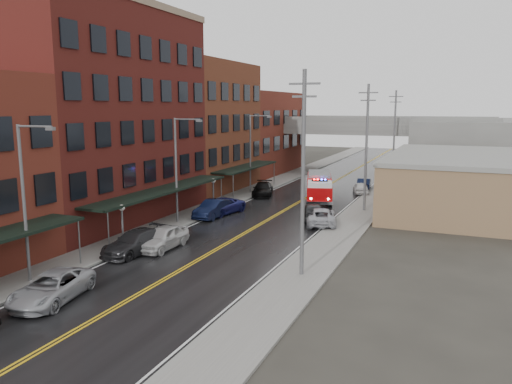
% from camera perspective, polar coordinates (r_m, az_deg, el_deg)
% --- Properties ---
extents(road, '(11.00, 160.00, 0.02)m').
position_cam_1_polar(road, '(46.04, 2.24, -2.72)').
color(road, black).
rests_on(road, ground).
extents(sidewalk_left, '(3.00, 160.00, 0.15)m').
position_cam_1_polar(sidewalk_left, '(48.98, -5.80, -1.92)').
color(sidewalk_left, slate).
rests_on(sidewalk_left, ground).
extents(sidewalk_right, '(3.00, 160.00, 0.15)m').
position_cam_1_polar(sidewalk_right, '(44.10, 11.18, -3.37)').
color(sidewalk_right, slate).
rests_on(sidewalk_right, ground).
extents(curb_left, '(0.30, 160.00, 0.15)m').
position_cam_1_polar(curb_left, '(48.23, -4.07, -2.08)').
color(curb_left, gray).
rests_on(curb_left, ground).
extents(curb_right, '(0.30, 160.00, 0.15)m').
position_cam_1_polar(curb_right, '(44.44, 9.10, -3.21)').
color(curb_right, gray).
rests_on(curb_right, ground).
extents(brick_building_b, '(9.00, 20.00, 18.00)m').
position_cam_1_polar(brick_building_b, '(45.51, -17.00, 8.14)').
color(brick_building_b, '#511715').
rests_on(brick_building_b, ground).
extents(brick_building_c, '(9.00, 15.00, 15.00)m').
position_cam_1_polar(brick_building_c, '(60.11, -6.22, 7.37)').
color(brick_building_c, brown).
rests_on(brick_building_c, ground).
extents(brick_building_far, '(9.00, 20.00, 12.00)m').
position_cam_1_polar(brick_building_far, '(75.98, 0.19, 6.79)').
color(brick_building_far, maroon).
rests_on(brick_building_far, ground).
extents(tan_building, '(14.00, 22.00, 5.00)m').
position_cam_1_polar(tan_building, '(52.71, 22.78, 0.87)').
color(tan_building, '#8B654B').
rests_on(tan_building, ground).
extents(right_far_block, '(18.00, 30.00, 8.00)m').
position_cam_1_polar(right_far_block, '(82.43, 24.26, 4.77)').
color(right_far_block, slate).
rests_on(right_far_block, ground).
extents(awning_1, '(2.60, 18.00, 3.09)m').
position_cam_1_polar(awning_1, '(42.63, -10.55, 0.19)').
color(awning_1, black).
rests_on(awning_1, ground).
extents(awning_2, '(2.60, 13.00, 3.09)m').
position_cam_1_polar(awning_2, '(57.92, -1.09, 2.85)').
color(awning_2, black).
rests_on(awning_2, ground).
extents(globe_lamp_1, '(0.44, 0.44, 3.12)m').
position_cam_1_polar(globe_lamp_1, '(36.53, -15.06, -2.65)').
color(globe_lamp_1, '#59595B').
rests_on(globe_lamp_1, ground).
extents(globe_lamp_2, '(0.44, 0.44, 3.12)m').
position_cam_1_polar(globe_lamp_2, '(48.16, -4.90, 0.60)').
color(globe_lamp_2, '#59595B').
rests_on(globe_lamp_2, ground).
extents(street_lamp_0, '(2.64, 0.22, 9.00)m').
position_cam_1_polar(street_lamp_0, '(30.31, -24.74, -0.20)').
color(street_lamp_0, '#59595B').
rests_on(street_lamp_0, ground).
extents(street_lamp_1, '(2.64, 0.22, 9.00)m').
position_cam_1_polar(street_lamp_1, '(42.66, -8.85, 3.23)').
color(street_lamp_1, '#59595B').
rests_on(street_lamp_1, ground).
extents(street_lamp_2, '(2.64, 0.22, 9.00)m').
position_cam_1_polar(street_lamp_2, '(56.87, -0.42, 4.96)').
color(street_lamp_2, '#59595B').
rests_on(street_lamp_2, ground).
extents(utility_pole_0, '(1.80, 0.24, 12.00)m').
position_cam_1_polar(utility_pole_0, '(28.66, 5.40, 2.40)').
color(utility_pole_0, '#59595B').
rests_on(utility_pole_0, ground).
extents(utility_pole_1, '(1.80, 0.24, 12.00)m').
position_cam_1_polar(utility_pole_1, '(48.05, 12.51, 5.18)').
color(utility_pole_1, '#59595B').
rests_on(utility_pole_1, ground).
extents(utility_pole_2, '(1.80, 0.24, 12.00)m').
position_cam_1_polar(utility_pole_2, '(67.79, 15.52, 6.33)').
color(utility_pole_2, '#59595B').
rests_on(utility_pole_2, ground).
extents(overpass, '(40.00, 10.00, 7.50)m').
position_cam_1_polar(overpass, '(75.89, 10.75, 6.60)').
color(overpass, slate).
rests_on(overpass, ground).
extents(fire_truck, '(4.85, 8.35, 2.90)m').
position_cam_1_polar(fire_truck, '(53.35, 7.23, 0.65)').
color(fire_truck, '#AB0709').
rests_on(fire_truck, ground).
extents(parked_car_left_2, '(3.38, 5.63, 1.46)m').
position_cam_1_polar(parked_car_left_2, '(28.26, -22.31, -10.05)').
color(parked_car_left_2, '#9EA0A6').
rests_on(parked_car_left_2, ground).
extents(parked_car_left_3, '(2.91, 5.68, 1.58)m').
position_cam_1_polar(parked_car_left_3, '(35.25, -13.56, -5.59)').
color(parked_car_left_3, '#262628').
rests_on(parked_car_left_3, ground).
extents(parked_car_left_4, '(1.95, 4.81, 1.64)m').
position_cam_1_polar(parked_car_left_4, '(35.92, -10.61, -5.15)').
color(parked_car_left_4, silver).
rests_on(parked_car_left_4, ground).
extents(parked_car_left_5, '(1.87, 4.92, 1.60)m').
position_cam_1_polar(parked_car_left_5, '(45.35, -4.93, -1.91)').
color(parked_car_left_5, black).
rests_on(parked_car_left_5, ground).
extents(parked_car_left_6, '(3.41, 5.58, 1.45)m').
position_cam_1_polar(parked_car_left_6, '(46.76, -4.03, -1.64)').
color(parked_car_left_6, '#161955').
rests_on(parked_car_left_6, ground).
extents(parked_car_left_7, '(3.48, 5.55, 1.50)m').
position_cam_1_polar(parked_car_left_7, '(56.08, 0.76, 0.32)').
color(parked_car_left_7, black).
rests_on(parked_car_left_7, ground).
extents(parked_car_right_0, '(3.78, 5.67, 1.45)m').
position_cam_1_polar(parked_car_right_0, '(42.79, 7.44, -2.78)').
color(parked_car_right_0, '#A9AAB1').
rests_on(parked_car_right_0, ground).
extents(parked_car_right_1, '(3.47, 5.23, 1.41)m').
position_cam_1_polar(parked_car_right_1, '(44.62, 6.50, -2.27)').
color(parked_car_right_1, '#242426').
rests_on(parked_car_right_1, ground).
extents(parked_car_right_2, '(2.63, 4.27, 1.36)m').
position_cam_1_polar(parked_car_right_2, '(58.69, 11.89, 0.46)').
color(parked_car_right_2, silver).
rests_on(parked_car_right_2, ground).
extents(parked_car_right_3, '(2.01, 4.43, 1.41)m').
position_cam_1_polar(parked_car_right_3, '(61.63, 12.25, 0.91)').
color(parked_car_right_3, black).
rests_on(parked_car_right_3, ground).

